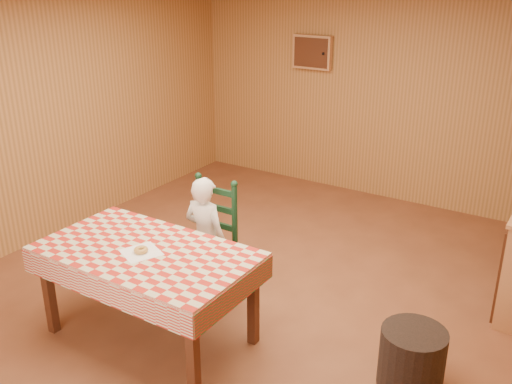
# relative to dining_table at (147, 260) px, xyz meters

# --- Properties ---
(ground) EXTENTS (6.00, 6.00, 0.00)m
(ground) POSITION_rel_dining_table_xyz_m (0.31, 0.86, -0.69)
(ground) COLOR brown
(ground) RESTS_ON ground
(cabin_walls) EXTENTS (5.10, 6.05, 2.65)m
(cabin_walls) POSITION_rel_dining_table_xyz_m (0.30, 1.39, 1.14)
(cabin_walls) COLOR #A8733C
(cabin_walls) RESTS_ON ground
(dining_table) EXTENTS (1.66, 0.96, 0.77)m
(dining_table) POSITION_rel_dining_table_xyz_m (0.00, 0.00, 0.00)
(dining_table) COLOR #492413
(dining_table) RESTS_ON ground
(ladder_chair) EXTENTS (0.44, 0.40, 1.08)m
(ladder_chair) POSITION_rel_dining_table_xyz_m (-0.00, 0.79, -0.18)
(ladder_chair) COLOR black
(ladder_chair) RESTS_ON ground
(seated_child) EXTENTS (0.41, 0.27, 1.12)m
(seated_child) POSITION_rel_dining_table_xyz_m (0.00, 0.73, -0.13)
(seated_child) COLOR silver
(seated_child) RESTS_ON ground
(napkin) EXTENTS (0.34, 0.34, 0.00)m
(napkin) POSITION_rel_dining_table_xyz_m (0.00, -0.05, 0.08)
(napkin) COLOR white
(napkin) RESTS_ON dining_table
(donut) EXTENTS (0.11, 0.11, 0.04)m
(donut) POSITION_rel_dining_table_xyz_m (0.00, -0.05, 0.10)
(donut) COLOR #B48940
(donut) RESTS_ON napkin
(storage_bin) EXTENTS (0.57, 0.57, 0.45)m
(storage_bin) POSITION_rel_dining_table_xyz_m (1.92, 0.53, -0.46)
(storage_bin) COLOR black
(storage_bin) RESTS_ON ground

